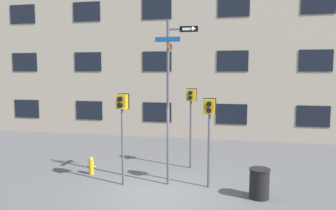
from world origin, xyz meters
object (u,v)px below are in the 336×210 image
(street_sign_pole, at_px, (170,91))
(pedestrian_signal_right, at_px, (209,117))
(fire_hydrant, at_px, (91,166))
(pedestrian_signal_left, at_px, (122,114))
(trash_bin, at_px, (259,183))
(pedestrian_signal_across, at_px, (191,106))

(street_sign_pole, relative_size, pedestrian_signal_right, 1.85)
(pedestrian_signal_right, distance_m, fire_hydrant, 4.61)
(pedestrian_signal_left, relative_size, fire_hydrant, 4.74)
(pedestrian_signal_left, height_order, fire_hydrant, pedestrian_signal_left)
(fire_hydrant, xyz_separation_m, trash_bin, (5.66, -1.05, 0.14))
(trash_bin, bearing_deg, pedestrian_signal_left, 176.54)
(pedestrian_signal_left, bearing_deg, street_sign_pole, 12.74)
(street_sign_pole, distance_m, fire_hydrant, 4.03)
(pedestrian_signal_left, xyz_separation_m, fire_hydrant, (-1.47, 0.80, -2.01))
(pedestrian_signal_across, relative_size, trash_bin, 3.46)
(pedestrian_signal_right, relative_size, fire_hydrant, 4.52)
(pedestrian_signal_right, bearing_deg, street_sign_pole, -179.74)
(pedestrian_signal_left, relative_size, trash_bin, 3.39)
(pedestrian_signal_left, relative_size, pedestrian_signal_across, 0.98)
(pedestrian_signal_across, bearing_deg, pedestrian_signal_left, -129.82)
(pedestrian_signal_left, height_order, pedestrian_signal_right, pedestrian_signal_left)
(pedestrian_signal_left, xyz_separation_m, pedestrian_signal_across, (1.87, 2.24, 0.03))
(street_sign_pole, xyz_separation_m, fire_hydrant, (-2.94, 0.47, -2.73))
(pedestrian_signal_across, bearing_deg, street_sign_pole, -101.78)
(trash_bin, bearing_deg, fire_hydrant, 169.46)
(street_sign_pole, bearing_deg, trash_bin, -12.13)
(pedestrian_signal_across, xyz_separation_m, fire_hydrant, (-3.33, -1.44, -2.04))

